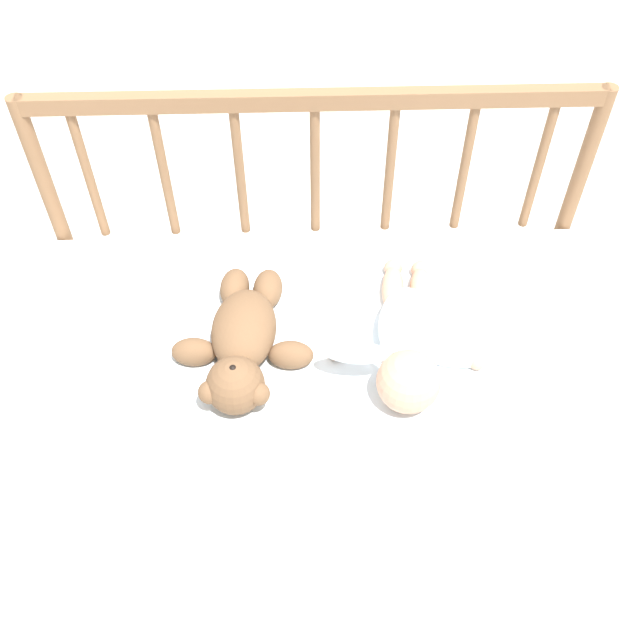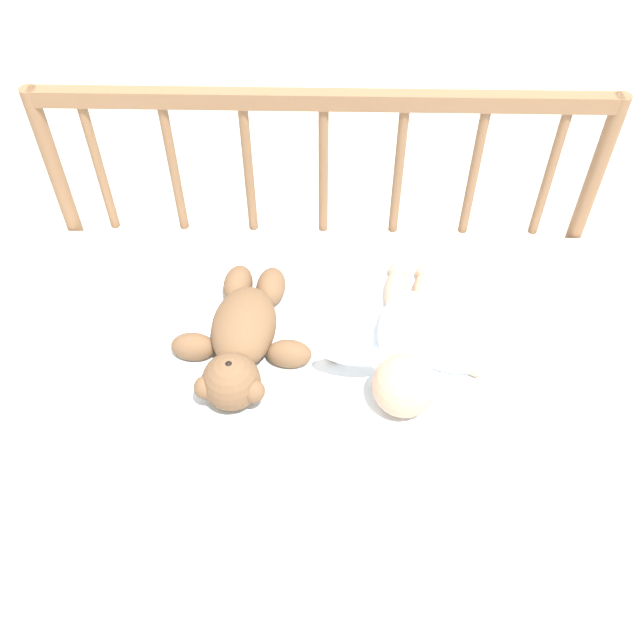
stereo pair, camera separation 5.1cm
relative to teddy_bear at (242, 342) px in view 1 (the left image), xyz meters
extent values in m
plane|color=silver|center=(0.16, 0.05, -0.57)|extent=(12.00, 12.00, 0.00)
cube|color=white|center=(0.16, 0.05, -0.31)|extent=(1.24, 0.63, 0.52)
cylinder|color=brown|center=(-0.45, 0.39, -0.13)|extent=(0.04, 0.04, 0.89)
cylinder|color=brown|center=(0.76, 0.39, -0.13)|extent=(0.04, 0.04, 0.89)
cube|color=brown|center=(0.16, 0.39, 0.30)|extent=(1.21, 0.03, 0.04)
cylinder|color=brown|center=(-0.35, 0.39, 0.12)|extent=(0.02, 0.02, 0.33)
cylinder|color=brown|center=(-0.18, 0.39, 0.12)|extent=(0.02, 0.02, 0.33)
cylinder|color=brown|center=(-0.01, 0.39, 0.12)|extent=(0.02, 0.02, 0.33)
cylinder|color=brown|center=(0.16, 0.39, 0.12)|extent=(0.02, 0.02, 0.33)
cylinder|color=brown|center=(0.32, 0.39, 0.12)|extent=(0.02, 0.02, 0.33)
cylinder|color=brown|center=(0.49, 0.39, 0.12)|extent=(0.02, 0.02, 0.33)
cylinder|color=brown|center=(0.66, 0.39, 0.12)|extent=(0.02, 0.02, 0.33)
cube|color=white|center=(0.19, 0.03, -0.04)|extent=(0.84, 0.54, 0.01)
ellipsoid|color=brown|center=(0.00, 0.03, 0.00)|extent=(0.15, 0.21, 0.10)
sphere|color=brown|center=(-0.01, -0.11, 0.01)|extent=(0.11, 0.11, 0.11)
sphere|color=tan|center=(-0.01, -0.11, 0.04)|extent=(0.05, 0.05, 0.05)
sphere|color=black|center=(-0.01, -0.11, 0.06)|extent=(0.02, 0.02, 0.02)
sphere|color=brown|center=(0.04, -0.14, 0.01)|extent=(0.05, 0.05, 0.05)
sphere|color=brown|center=(-0.05, -0.13, 0.01)|extent=(0.05, 0.05, 0.05)
ellipsoid|color=brown|center=(0.10, -0.02, -0.02)|extent=(0.10, 0.06, 0.06)
ellipsoid|color=brown|center=(-0.10, -0.01, -0.02)|extent=(0.10, 0.06, 0.06)
ellipsoid|color=brown|center=(0.05, 0.16, -0.02)|extent=(0.07, 0.11, 0.06)
ellipsoid|color=brown|center=(-0.02, 0.16, -0.02)|extent=(0.07, 0.11, 0.06)
ellipsoid|color=white|center=(0.34, 0.03, -0.01)|extent=(0.14, 0.23, 0.08)
sphere|color=tan|center=(0.32, -0.12, 0.01)|extent=(0.12, 0.12, 0.12)
ellipsoid|color=white|center=(0.43, -0.03, -0.03)|extent=(0.14, 0.06, 0.04)
ellipsoid|color=white|center=(0.22, -0.06, 0.03)|extent=(0.14, 0.06, 0.04)
sphere|color=tan|center=(0.47, -0.04, -0.03)|extent=(0.04, 0.04, 0.04)
sphere|color=tan|center=(0.19, -0.01, -0.03)|extent=(0.04, 0.04, 0.04)
ellipsoid|color=tan|center=(0.38, 0.15, -0.02)|extent=(0.06, 0.14, 0.05)
ellipsoid|color=tan|center=(0.32, 0.16, -0.02)|extent=(0.06, 0.14, 0.05)
sphere|color=tan|center=(0.39, 0.22, -0.03)|extent=(0.04, 0.04, 0.04)
sphere|color=tan|center=(0.33, 0.22, -0.03)|extent=(0.04, 0.04, 0.04)
camera|label=1|loc=(0.13, -0.90, 1.10)|focal=40.00mm
camera|label=2|loc=(0.18, -0.90, 1.10)|focal=40.00mm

